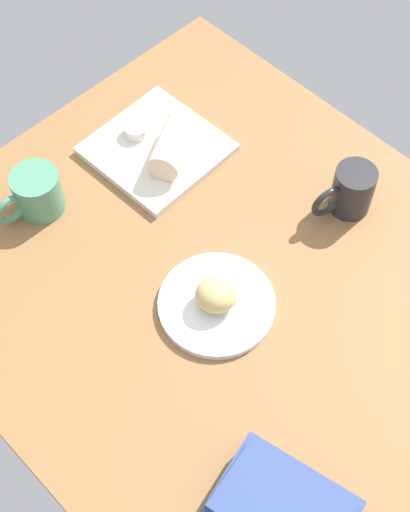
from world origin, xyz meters
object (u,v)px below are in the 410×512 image
(coffee_mug, at_px, (36,193))
(second_mug, at_px, (351,190))
(round_plate, at_px, (216,303))
(sauce_cup, at_px, (136,130))
(breakfast_wrap, at_px, (173,146))
(scone_pastry, at_px, (215,294))
(square_plate, at_px, (157,149))

(coffee_mug, height_order, second_mug, second_mug)
(round_plate, height_order, sauce_cup, sauce_cup)
(breakfast_wrap, relative_size, coffee_mug, 0.92)
(scone_pastry, xyz_separation_m, second_mug, (-0.02, -0.32, 0.01))
(round_plate, distance_m, sauce_cup, 0.41)
(sauce_cup, bearing_deg, square_plate, -172.43)
(scone_pastry, bearing_deg, sauce_cup, -22.61)
(scone_pastry, xyz_separation_m, breakfast_wrap, (0.28, -0.17, 0.01))
(square_plate, bearing_deg, coffee_mug, 77.62)
(sauce_cup, relative_size, breakfast_wrap, 0.37)
(round_plate, bearing_deg, second_mug, -94.17)
(scone_pastry, height_order, second_mug, second_mug)
(round_plate, relative_size, square_plate, 0.88)
(round_plate, height_order, square_plate, square_plate)
(scone_pastry, relative_size, second_mug, 0.57)
(round_plate, height_order, scone_pastry, scone_pastry)
(coffee_mug, xyz_separation_m, second_mug, (-0.40, -0.41, 0.01))
(breakfast_wrap, height_order, coffee_mug, coffee_mug)
(sauce_cup, distance_m, breakfast_wrap, 0.10)
(breakfast_wrap, height_order, second_mug, second_mug)
(square_plate, height_order, sauce_cup, sauce_cup)
(round_plate, xyz_separation_m, sauce_cup, (0.38, -0.15, 0.02))
(breakfast_wrap, relative_size, second_mug, 0.99)
(scone_pastry, relative_size, sauce_cup, 1.54)
(round_plate, distance_m, second_mug, 0.33)
(scone_pastry, distance_m, coffee_mug, 0.39)
(coffee_mug, distance_m, second_mug, 0.57)
(sauce_cup, bearing_deg, coffee_mug, 89.36)
(round_plate, bearing_deg, scone_pastry, 59.39)
(round_plate, height_order, breakfast_wrap, breakfast_wrap)
(sauce_cup, xyz_separation_m, breakfast_wrap, (-0.09, -0.01, 0.02))
(breakfast_wrap, bearing_deg, second_mug, -1.40)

